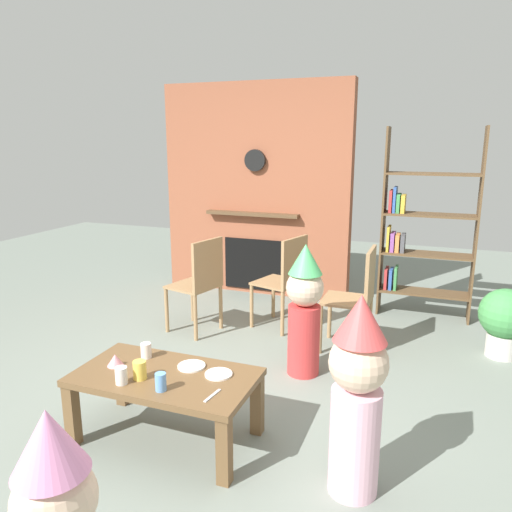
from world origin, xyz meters
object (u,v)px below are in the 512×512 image
(paper_cup_center, at_px, (121,375))
(child_by_the_chairs, at_px, (304,307))
(paper_plate_front, at_px, (192,366))
(coffee_table, at_px, (165,385))
(paper_cup_near_right, at_px, (140,370))
(paper_cup_near_left, at_px, (161,382))
(birthday_cake_slice, at_px, (115,360))
(potted_plant_tall, at_px, (505,318))
(dining_chair_middle, at_px, (286,277))
(paper_cup_far_left, at_px, (146,350))
(dining_chair_right, at_px, (358,293))
(child_in_pink, at_px, (357,391))
(paper_plate_rear, at_px, (219,374))
(bookshelf, at_px, (419,231))
(dining_chair_left, at_px, (201,280))

(paper_cup_center, height_order, child_by_the_chairs, child_by_the_chairs)
(paper_plate_front, bearing_deg, coffee_table, -127.11)
(paper_cup_near_right, xyz_separation_m, child_by_the_chairs, (0.65, 1.22, 0.06))
(paper_cup_near_left, distance_m, paper_plate_front, 0.32)
(birthday_cake_slice, distance_m, potted_plant_tall, 3.10)
(coffee_table, distance_m, dining_chair_middle, 1.98)
(paper_cup_near_left, height_order, paper_cup_far_left, paper_cup_near_left)
(dining_chair_right, bearing_deg, child_in_pink, 99.29)
(paper_plate_front, xyz_separation_m, potted_plant_tall, (1.92, 1.86, -0.09))
(paper_plate_front, xyz_separation_m, dining_chair_middle, (0.04, 1.83, 0.08))
(coffee_table, height_order, paper_plate_front, paper_plate_front)
(child_in_pink, height_order, child_by_the_chairs, child_in_pink)
(paper_cup_near_left, height_order, birthday_cake_slice, paper_cup_near_left)
(birthday_cake_slice, bearing_deg, child_in_pink, -2.05)
(child_in_pink, bearing_deg, dining_chair_right, -78.04)
(paper_cup_far_left, distance_m, child_in_pink, 1.38)
(coffee_table, distance_m, dining_chair_right, 1.91)
(dining_chair_right, bearing_deg, birthday_cake_slice, 55.38)
(birthday_cake_slice, relative_size, dining_chair_right, 0.11)
(potted_plant_tall, bearing_deg, child_in_pink, -113.38)
(paper_cup_center, xyz_separation_m, paper_cup_far_left, (-0.06, 0.34, -0.00))
(coffee_table, xyz_separation_m, potted_plant_tall, (2.02, 2.00, -0.02))
(child_by_the_chairs, bearing_deg, paper_cup_far_left, -12.76)
(coffee_table, xyz_separation_m, child_by_the_chairs, (0.55, 1.12, 0.19))
(coffee_table, xyz_separation_m, paper_cup_far_left, (-0.23, 0.16, 0.12))
(paper_plate_rear, height_order, dining_chair_right, dining_chair_right)
(coffee_table, height_order, dining_chair_right, dining_chair_right)
(paper_cup_near_right, height_order, birthday_cake_slice, paper_cup_near_right)
(paper_plate_front, distance_m, birthday_cake_slice, 0.47)
(coffee_table, bearing_deg, potted_plant_tall, 44.65)
(bookshelf, height_order, paper_cup_far_left, bookshelf)
(bookshelf, bearing_deg, dining_chair_left, -146.74)
(dining_chair_left, relative_size, dining_chair_right, 1.00)
(bookshelf, height_order, birthday_cake_slice, bookshelf)
(dining_chair_left, bearing_deg, child_in_pink, 150.16)
(paper_cup_center, bearing_deg, paper_cup_far_left, 99.88)
(paper_cup_near_left, bearing_deg, paper_cup_center, -177.60)
(paper_cup_near_right, relative_size, birthday_cake_slice, 1.10)
(coffee_table, bearing_deg, bookshelf, 65.51)
(paper_plate_front, bearing_deg, paper_cup_near_right, -130.85)
(child_by_the_chairs, bearing_deg, birthday_cake_slice, -12.17)
(coffee_table, distance_m, dining_chair_left, 1.70)
(paper_cup_far_left, distance_m, potted_plant_tall, 2.91)
(paper_cup_far_left, bearing_deg, paper_cup_near_left, -47.07)
(paper_plate_front, relative_size, paper_plate_rear, 1.04)
(birthday_cake_slice, relative_size, dining_chair_middle, 0.11)
(bookshelf, height_order, dining_chair_right, bookshelf)
(paper_cup_center, bearing_deg, potted_plant_tall, 44.91)
(bookshelf, distance_m, child_in_pink, 2.88)
(paper_cup_near_left, height_order, dining_chair_middle, dining_chair_middle)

